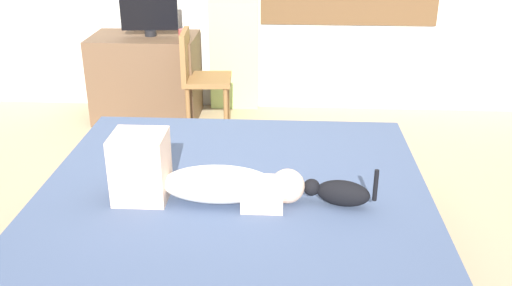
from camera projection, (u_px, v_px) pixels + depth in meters
The scene contains 8 objects.
ground_plane at pixel (236, 248), 3.25m from camera, with size 16.00×16.00×0.00m, color tan.
bed at pixel (235, 222), 3.08m from camera, with size 2.06×1.93×0.45m.
person_lying at pixel (198, 178), 2.80m from camera, with size 0.94×0.28×0.34m.
cat at pixel (339, 192), 2.77m from camera, with size 0.35×0.17×0.21m.
desk at pixel (146, 77), 5.02m from camera, with size 0.90×0.56×0.74m.
tv_monitor at pixel (149, 14), 4.79m from camera, with size 0.48×0.10×0.35m.
cup at pixel (183, 35), 4.69m from camera, with size 0.07×0.07×0.09m, color #B23D38.
chair_by_desk at pixel (199, 74), 4.63m from camera, with size 0.40×0.40×0.86m.
Camera 1 is at (0.27, -2.73, 1.85)m, focal length 40.12 mm.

